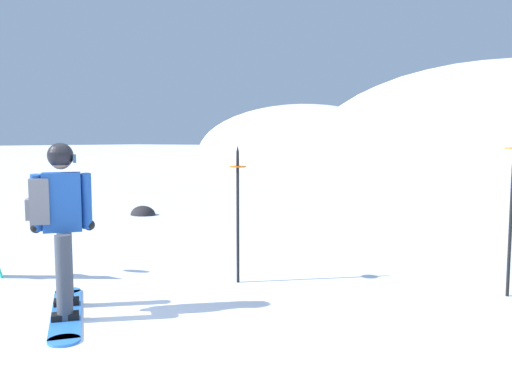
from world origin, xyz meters
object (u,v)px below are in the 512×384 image
piste_marker_near (238,204)px  piste_marker_far (512,199)px  rock_mid (143,215)px  snowboarder_main (60,224)px

piste_marker_near → piste_marker_far: piste_marker_far is taller
piste_marker_far → rock_mid: size_ratio=3.11×
snowboarder_main → rock_mid: bearing=128.1°
piste_marker_near → snowboarder_main: bearing=-113.0°
snowboarder_main → piste_marker_far: piste_marker_far is taller
piste_marker_near → rock_mid: 6.39m
piste_marker_near → piste_marker_far: bearing=21.7°
snowboarder_main → piste_marker_far: 4.80m
snowboarder_main → rock_mid: (-4.35, 5.55, -0.92)m
piste_marker_far → rock_mid: bearing=162.8°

